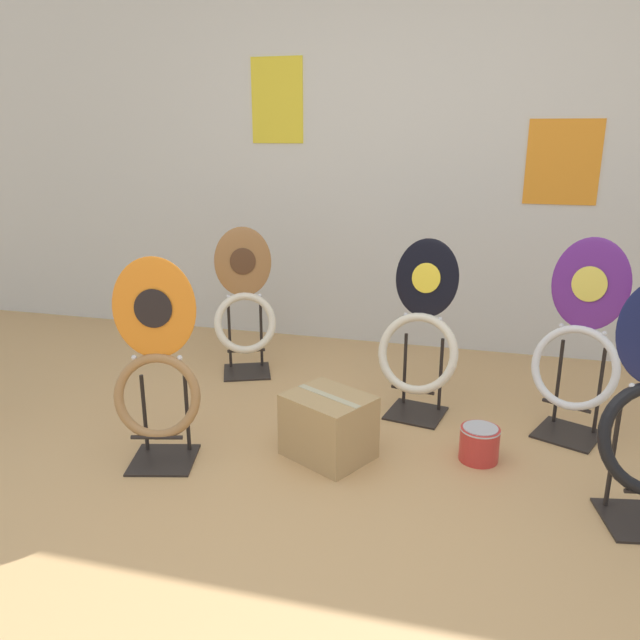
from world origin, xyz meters
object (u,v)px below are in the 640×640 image
object	(u,v)px
toilet_seat_display_woodgrain	(245,309)
paint_can	(479,443)
toilet_seat_display_purple_note	(580,342)
toilet_seat_display_orange_sun	(157,368)
storage_box	(328,426)
toilet_seat_display_jazz_black	(420,339)

from	to	relation	value
toilet_seat_display_woodgrain	paint_can	size ratio (longest dim) A/B	4.92
toilet_seat_display_woodgrain	paint_can	xyz separation A→B (m)	(1.41, -0.74, -0.32)
toilet_seat_display_woodgrain	toilet_seat_display_purple_note	world-z (taller)	toilet_seat_display_purple_note
toilet_seat_display_orange_sun	paint_can	bearing A→B (deg)	15.24
toilet_seat_display_purple_note	storage_box	size ratio (longest dim) A/B	2.12
paint_can	storage_box	size ratio (longest dim) A/B	0.39
toilet_seat_display_jazz_black	toilet_seat_display_purple_note	bearing A→B (deg)	-3.05
toilet_seat_display_purple_note	toilet_seat_display_jazz_black	xyz separation A→B (m)	(-0.75, 0.04, -0.06)
toilet_seat_display_purple_note	toilet_seat_display_jazz_black	distance (m)	0.75
paint_can	toilet_seat_display_woodgrain	bearing A→B (deg)	152.23
toilet_seat_display_purple_note	paint_can	distance (m)	0.69
toilet_seat_display_orange_sun	paint_can	size ratio (longest dim) A/B	5.18
toilet_seat_display_jazz_black	toilet_seat_display_orange_sun	bearing A→B (deg)	-143.12
toilet_seat_display_orange_sun	paint_can	xyz separation A→B (m)	(1.38, 0.37, -0.36)
toilet_seat_display_jazz_black	paint_can	world-z (taller)	toilet_seat_display_jazz_black
toilet_seat_display_woodgrain	paint_can	world-z (taller)	toilet_seat_display_woodgrain
toilet_seat_display_orange_sun	storage_box	xyz separation A→B (m)	(0.71, 0.24, -0.30)
toilet_seat_display_orange_sun	toilet_seat_display_purple_note	distance (m)	1.95
toilet_seat_display_purple_note	toilet_seat_display_jazz_black	bearing A→B (deg)	176.95
toilet_seat_display_jazz_black	storage_box	bearing A→B (deg)	-121.64
storage_box	toilet_seat_display_purple_note	bearing A→B (deg)	25.10
toilet_seat_display_purple_note	toilet_seat_display_jazz_black	world-z (taller)	toilet_seat_display_purple_note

